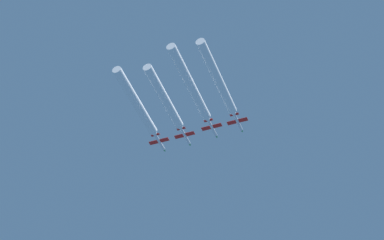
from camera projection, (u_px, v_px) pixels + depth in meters
name	position (u px, v px, depth m)	size (l,w,h in m)	color
jet_far_left	(160.00, 142.00, 300.90)	(8.17, 11.89, 2.86)	silver
jet_inner_left	(185.00, 136.00, 298.52)	(8.17, 11.89, 2.86)	silver
jet_center	(212.00, 128.00, 295.26)	(8.17, 11.89, 2.86)	silver
jet_inner_right	(238.00, 122.00, 293.22)	(8.17, 11.89, 2.86)	silver
smoke_trail_far_left	(136.00, 103.00, 284.70)	(3.42, 36.47, 3.42)	white
smoke_trail_inner_left	(164.00, 98.00, 283.20)	(3.42, 33.88, 3.42)	white
smoke_trail_center	(190.00, 84.00, 278.06)	(3.42, 39.40, 3.42)	white
smoke_trail_inner_right	(218.00, 79.00, 276.38)	(3.42, 38.35, 3.42)	white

